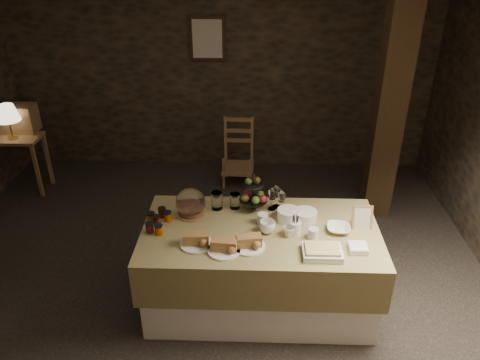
{
  "coord_description": "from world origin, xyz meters",
  "views": [
    {
      "loc": [
        0.46,
        -3.48,
        3.0
      ],
      "look_at": [
        0.34,
        0.2,
        0.98
      ],
      "focal_mm": 35.0,
      "sensor_mm": 36.0,
      "label": 1
    }
  ],
  "objects_px": {
    "fruit_stand": "(254,196)",
    "wine_rack": "(19,118)",
    "buffet_table": "(260,261)",
    "timber_column": "(390,106)",
    "table_lamp": "(7,113)",
    "chair": "(238,155)",
    "console_table": "(14,146)"
  },
  "relations": [
    {
      "from": "fruit_stand",
      "to": "chair",
      "type": "bearing_deg",
      "value": 96.19
    },
    {
      "from": "buffet_table",
      "to": "table_lamp",
      "type": "distance_m",
      "value": 3.57
    },
    {
      "from": "table_lamp",
      "to": "fruit_stand",
      "type": "bearing_deg",
      "value": -28.31
    },
    {
      "from": "wine_rack",
      "to": "timber_column",
      "type": "xyz_separation_m",
      "value": [
        4.34,
        -0.52,
        0.4
      ]
    },
    {
      "from": "chair",
      "to": "fruit_stand",
      "type": "height_order",
      "value": "fruit_stand"
    },
    {
      "from": "console_table",
      "to": "timber_column",
      "type": "relative_size",
      "value": 0.28
    },
    {
      "from": "buffet_table",
      "to": "timber_column",
      "type": "bearing_deg",
      "value": 49.3
    },
    {
      "from": "buffet_table",
      "to": "chair",
      "type": "bearing_deg",
      "value": 96.89
    },
    {
      "from": "table_lamp",
      "to": "fruit_stand",
      "type": "height_order",
      "value": "table_lamp"
    },
    {
      "from": "buffet_table",
      "to": "timber_column",
      "type": "relative_size",
      "value": 0.76
    },
    {
      "from": "console_table",
      "to": "timber_column",
      "type": "bearing_deg",
      "value": -4.45
    },
    {
      "from": "buffet_table",
      "to": "fruit_stand",
      "type": "relative_size",
      "value": 5.59
    },
    {
      "from": "chair",
      "to": "buffet_table",
      "type": "bearing_deg",
      "value": -81.53
    },
    {
      "from": "wine_rack",
      "to": "fruit_stand",
      "type": "xyz_separation_m",
      "value": [
        2.91,
        -1.8,
        0.01
      ]
    },
    {
      "from": "buffet_table",
      "to": "fruit_stand",
      "type": "height_order",
      "value": "fruit_stand"
    },
    {
      "from": "console_table",
      "to": "timber_column",
      "type": "height_order",
      "value": "timber_column"
    },
    {
      "from": "chair",
      "to": "fruit_stand",
      "type": "xyz_separation_m",
      "value": [
        0.21,
        -1.95,
        0.53
      ]
    },
    {
      "from": "console_table",
      "to": "table_lamp",
      "type": "xyz_separation_m",
      "value": [
        0.05,
        -0.05,
        0.45
      ]
    },
    {
      "from": "table_lamp",
      "to": "timber_column",
      "type": "xyz_separation_m",
      "value": [
        4.34,
        -0.29,
        0.25
      ]
    },
    {
      "from": "fruit_stand",
      "to": "wine_rack",
      "type": "bearing_deg",
      "value": 148.29
    },
    {
      "from": "buffet_table",
      "to": "table_lamp",
      "type": "height_order",
      "value": "table_lamp"
    },
    {
      "from": "wine_rack",
      "to": "fruit_stand",
      "type": "bearing_deg",
      "value": -31.71
    },
    {
      "from": "buffet_table",
      "to": "timber_column",
      "type": "xyz_separation_m",
      "value": [
        1.37,
        1.59,
        0.85
      ]
    },
    {
      "from": "console_table",
      "to": "wine_rack",
      "type": "bearing_deg",
      "value": 74.48
    },
    {
      "from": "console_table",
      "to": "fruit_stand",
      "type": "distance_m",
      "value": 3.39
    },
    {
      "from": "buffet_table",
      "to": "fruit_stand",
      "type": "xyz_separation_m",
      "value": [
        -0.06,
        0.31,
        0.47
      ]
    },
    {
      "from": "console_table",
      "to": "wine_rack",
      "type": "relative_size",
      "value": 1.75
    },
    {
      "from": "table_lamp",
      "to": "wine_rack",
      "type": "bearing_deg",
      "value": 90.0
    },
    {
      "from": "wine_rack",
      "to": "fruit_stand",
      "type": "height_order",
      "value": "fruit_stand"
    },
    {
      "from": "wine_rack",
      "to": "timber_column",
      "type": "height_order",
      "value": "timber_column"
    },
    {
      "from": "wine_rack",
      "to": "chair",
      "type": "height_order",
      "value": "wine_rack"
    },
    {
      "from": "chair",
      "to": "wine_rack",
      "type": "bearing_deg",
      "value": -175.21
    }
  ]
}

